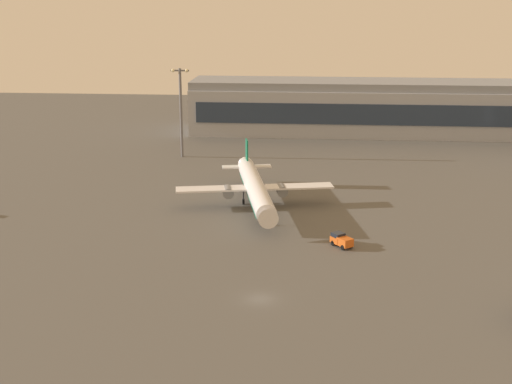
# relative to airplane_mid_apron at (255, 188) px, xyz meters

# --- Properties ---
(ground_plane) EXTENTS (416.00, 416.00, 0.00)m
(ground_plane) POSITION_rel_airplane_mid_apron_xyz_m (4.61, -44.90, -4.03)
(ground_plane) COLOR #56544F
(terminal_building) EXTENTS (125.73, 22.40, 16.40)m
(terminal_building) POSITION_rel_airplane_mid_apron_xyz_m (36.23, 81.82, 4.06)
(terminal_building) COLOR #9EA3AD
(terminal_building) RESTS_ON ground
(airplane_mid_apron) EXTENTS (32.34, 41.32, 10.66)m
(airplane_mid_apron) POSITION_rel_airplane_mid_apron_xyz_m (0.00, 0.00, 0.00)
(airplane_mid_apron) COLOR white
(airplane_mid_apron) RESTS_ON ground
(maintenance_van) EXTENTS (4.08, 4.48, 2.25)m
(maintenance_van) POSITION_rel_airplane_mid_apron_xyz_m (16.86, -22.20, -2.85)
(maintenance_van) COLOR #D85919
(maintenance_van) RESTS_ON ground
(apron_light_west) EXTENTS (4.80, 0.90, 23.54)m
(apron_light_west) POSITION_rel_airplane_mid_apron_xyz_m (-23.47, 44.02, 9.55)
(apron_light_west) COLOR slate
(apron_light_west) RESTS_ON ground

